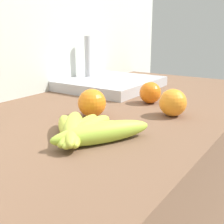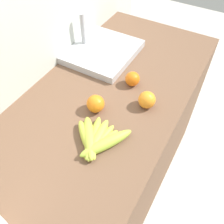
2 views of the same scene
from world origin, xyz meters
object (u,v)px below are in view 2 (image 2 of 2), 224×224
object	(u,v)px
banana_bunch	(96,140)
orange_right	(147,100)
orange_back_right	(96,104)
orange_far_right	(132,79)
sink_basin	(102,51)

from	to	relation	value
banana_bunch	orange_right	size ratio (longest dim) A/B	3.14
banana_bunch	orange_back_right	size ratio (longest dim) A/B	3.09
orange_far_right	banana_bunch	bearing A→B (deg)	-175.20
banana_bunch	orange_far_right	size ratio (longest dim) A/B	3.43
orange_back_right	sink_basin	distance (m)	0.39
orange_back_right	sink_basin	world-z (taller)	sink_basin
orange_back_right	orange_right	distance (m)	0.21
orange_right	sink_basin	distance (m)	0.41
orange_far_right	sink_basin	world-z (taller)	sink_basin
sink_basin	orange_far_right	bearing A→B (deg)	-118.65
orange_right	sink_basin	size ratio (longest dim) A/B	0.21
banana_bunch	orange_far_right	xyz separation A→B (m)	(0.36, 0.03, 0.01)
banana_bunch	orange_far_right	bearing A→B (deg)	4.80
sink_basin	orange_right	bearing A→B (deg)	-122.28
orange_far_right	sink_basin	size ratio (longest dim) A/B	0.19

